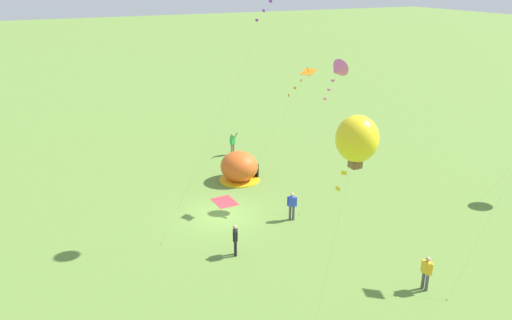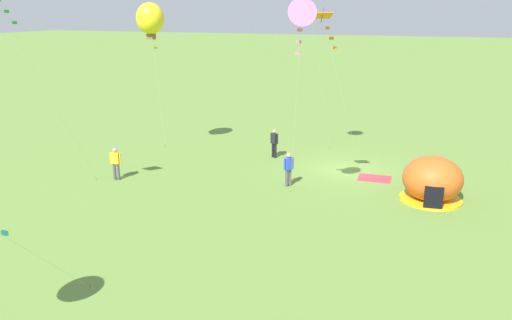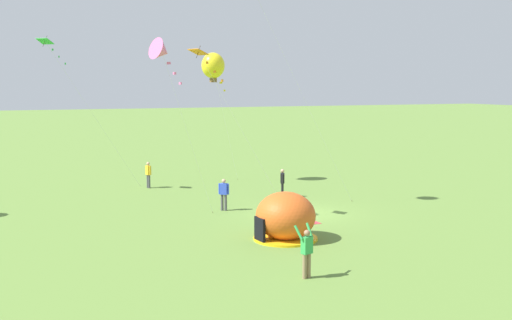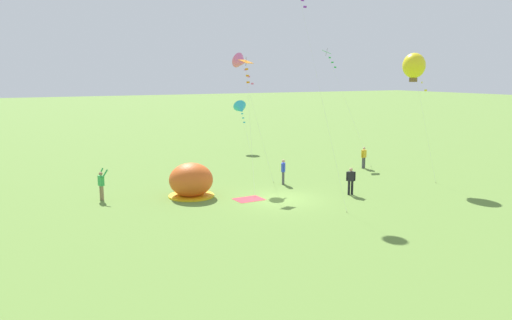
# 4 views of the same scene
# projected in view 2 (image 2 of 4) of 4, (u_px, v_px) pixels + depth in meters

# --- Properties ---
(ground_plane) EXTENTS (300.00, 300.00, 0.00)m
(ground_plane) POSITION_uv_depth(u_px,v_px,m) (345.00, 171.00, 27.51)
(ground_plane) COLOR olive
(popup_tent) EXTENTS (2.81, 2.81, 2.10)m
(popup_tent) POSITION_uv_depth(u_px,v_px,m) (432.00, 180.00, 22.98)
(popup_tent) COLOR #D8591E
(popup_tent) RESTS_ON ground
(picnic_blanket) EXTENTS (1.75, 1.36, 0.01)m
(picnic_blanket) POSITION_uv_depth(u_px,v_px,m) (375.00, 178.00, 26.23)
(picnic_blanket) COLOR #CC333D
(picnic_blanket) RESTS_ON ground
(person_center_field) EXTENTS (0.54, 0.38, 1.72)m
(person_center_field) POSITION_uv_depth(u_px,v_px,m) (274.00, 142.00, 29.65)
(person_center_field) COLOR black
(person_center_field) RESTS_ON ground
(person_strolling) EXTENTS (0.42, 0.48, 1.72)m
(person_strolling) POSITION_uv_depth(u_px,v_px,m) (289.00, 168.00, 24.84)
(person_strolling) COLOR #4C4C51
(person_strolling) RESTS_ON ground
(person_far_back) EXTENTS (0.58, 0.32, 1.72)m
(person_far_back) POSITION_uv_depth(u_px,v_px,m) (116.00, 162.00, 25.77)
(person_far_back) COLOR #4C4C51
(person_far_back) RESTS_ON ground
(kite_orange) EXTENTS (2.05, 4.79, 8.60)m
(kite_orange) POSITION_uv_depth(u_px,v_px,m) (326.00, 25.00, 20.67)
(kite_orange) COLOR silver
(kite_orange) RESTS_ON ground
(kite_pink) EXTENTS (1.78, 3.55, 8.96)m
(kite_pink) POSITION_uv_depth(u_px,v_px,m) (301.00, 15.00, 19.01)
(kite_pink) COLOR silver
(kite_pink) RESTS_ON ground
(kite_yellow) EXTENTS (1.57, 2.81, 8.91)m
(kite_yellow) POSITION_uv_depth(u_px,v_px,m) (150.00, 19.00, 27.99)
(kite_yellow) COLOR silver
(kite_yellow) RESTS_ON ground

